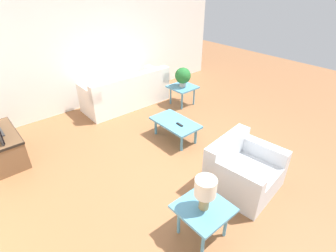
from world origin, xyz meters
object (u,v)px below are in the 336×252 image
Objects in this scene: coffee_table at (175,124)px; side_table_lamp at (203,211)px; side_table_plant at (182,89)px; potted_plant at (183,76)px; table_lamp at (205,190)px; tv_stand_chest at (2,146)px; sofa at (127,93)px; armchair at (242,170)px.

side_table_lamp reaches higher than coffee_table.
potted_plant is at bearing 116.57° from side_table_plant.
coffee_table is 2.22× the size of table_lamp.
side_table_lamp is 3.75m from potted_plant.
tv_stand_chest reaches higher than side_table_lamp.
side_table_plant is (-0.82, -1.06, 0.09)m from sofa.
armchair is 1.11m from side_table_lamp.
table_lamp reaches higher than side_table_plant.
tv_stand_chest is (-0.43, 2.79, -0.04)m from sofa.
sofa is 1.96× the size of armchair.
potted_plant is at bearing -39.62° from side_table_lamp.
sofa is at bearing 52.25° from potted_plant.
armchair is at bearing -140.09° from tv_stand_chest.
sofa is at bearing -19.74° from side_table_lamp.
sofa is at bearing 52.25° from side_table_plant.
side_table_plant is 0.32m from potted_plant.
side_table_lamp is 0.54× the size of tv_stand_chest.
coffee_table is 1.61m from potted_plant.
sofa is 3.50× the size of side_table_lamp.
sofa is 3.93m from side_table_lamp.
armchair is 1.79× the size of side_table_lamp.
potted_plant is at bearing -39.62° from table_lamp.
table_lamp is (-2.88, 2.38, 0.02)m from potted_plant.
table_lamp is at bearing -155.81° from tv_stand_chest.
coffee_table is 2.24m from table_lamp.
tv_stand_chest is at bearing 24.19° from table_lamp.
coffee_table is at bearing -33.40° from side_table_lamp.
side_table_plant and side_table_lamp have the same top height.
tv_stand_chest is at bearing 24.19° from side_table_lamp.
sofa is 3.95m from table_lamp.
armchair is at bearing -78.97° from side_table_lamp.
armchair is 1.63m from coffee_table.
coffee_table is at bearing 131.60° from potted_plant.
potted_plant reaches higher than armchair.
sofa reaches higher than side_table_lamp.
side_table_plant is at bearing -95.78° from tv_stand_chest.
side_table_plant is (2.67, -1.30, 0.12)m from armchair.
armchair reaches higher than tv_stand_chest.
tv_stand_chest is (1.43, 2.68, -0.05)m from coffee_table.
coffee_table is 0.86× the size of tv_stand_chest.
side_table_plant is at bearing -63.43° from potted_plant.
coffee_table is at bearing 86.91° from sofa.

